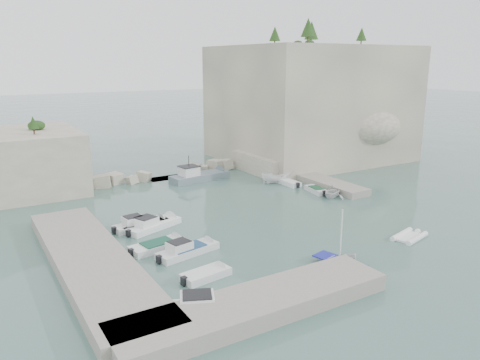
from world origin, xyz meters
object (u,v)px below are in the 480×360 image
motorboat_b (153,228)px  rowboat (339,267)px  motorboat_f (212,313)px  inflatable_dinghy (409,238)px  tender_east_c (287,184)px  tender_east_d (277,182)px  motorboat_e (206,278)px  work_boat (200,180)px  motorboat_c (158,249)px  tender_east_a (332,197)px  motorboat_d (188,254)px  tender_east_b (316,192)px  motorboat_a (141,228)px

motorboat_b → rowboat: bearing=-80.1°
motorboat_f → inflatable_dinghy: size_ratio=1.75×
rowboat → tender_east_c: bearing=-40.5°
motorboat_b → tender_east_d: size_ratio=1.29×
motorboat_e → inflatable_dinghy: 18.66m
tender_east_d → work_boat: size_ratio=0.54×
motorboat_c → rowboat: rowboat is taller
motorboat_e → tender_east_a: bearing=17.8°
motorboat_f → motorboat_d: bearing=98.0°
motorboat_e → rowboat: bearing=-29.4°
inflatable_dinghy → tender_east_b: tender_east_b is taller
tender_east_a → motorboat_f: bearing=105.1°
motorboat_d → rowboat: 11.81m
inflatable_dinghy → motorboat_f: bearing=171.7°
motorboat_e → work_boat: work_boat is taller
work_boat → tender_east_d: bearing=-43.9°
tender_east_c → work_boat: (-8.43, 7.54, 0.00)m
tender_east_a → work_boat: 17.46m
motorboat_a → motorboat_f: 16.70m
motorboat_e → tender_east_b: size_ratio=1.04×
tender_east_a → tender_east_c: 7.31m
motorboat_d → work_boat: 23.74m
motorboat_b → tender_east_c: (20.03, 6.30, 0.00)m
motorboat_d → motorboat_f: bearing=-117.7°
tender_east_a → tender_east_c: size_ratio=0.73×
tender_east_c → motorboat_b: bearing=106.9°
inflatable_dinghy → work_boat: (-6.45, 27.68, 0.00)m
motorboat_a → motorboat_c: motorboat_a is taller
rowboat → tender_east_a: 18.53m
motorboat_a → work_boat: bearing=39.3°
motorboat_c → tender_east_c: 24.19m
tender_east_b → rowboat: bearing=153.4°
motorboat_a → tender_east_b: motorboat_a is taller
motorboat_e → motorboat_c: bearing=89.8°
inflatable_dinghy → tender_east_a: 13.19m
tender_east_b → tender_east_d: bearing=19.2°
motorboat_a → tender_east_d: tender_east_d is taller
motorboat_f → motorboat_e: bearing=91.2°
motorboat_c → tender_east_b: 23.00m
tender_east_c → tender_east_a: bearing=-173.9°
motorboat_a → motorboat_b: (0.88, -0.72, 0.00)m
rowboat → work_boat: work_boat is taller
motorboat_b → motorboat_e: motorboat_b is taller
motorboat_d → tender_east_c: (19.79, 13.31, 0.00)m
motorboat_f → tender_east_d: bearing=71.2°
tender_east_b → tender_east_c: size_ratio=0.87×
inflatable_dinghy → tender_east_a: (2.82, 12.88, 0.00)m
motorboat_c → tender_east_a: (22.33, 3.85, 0.00)m
motorboat_e → tender_east_a: (21.34, 10.56, 0.00)m
motorboat_b → tender_east_a: size_ratio=1.89×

